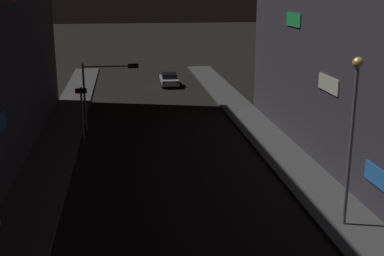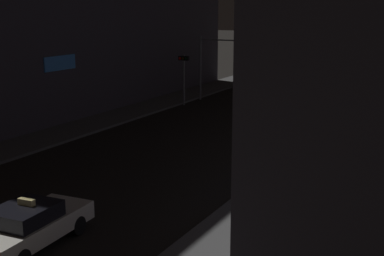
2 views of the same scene
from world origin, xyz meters
name	(u,v)px [view 2 (image 2 of 2)]	position (x,y,z in m)	size (l,w,h in m)	color
sidewalk_left	(161,103)	(-7.45, 30.82, 0.08)	(3.03, 65.64, 0.15)	#4C4C4C
sidewalk_right	(358,122)	(7.45, 30.82, 0.08)	(3.03, 65.64, 0.15)	#4C4C4C
taxi	(29,225)	(1.87, 7.04, 0.74)	(2.04, 4.54, 1.62)	silver
far_car	(344,74)	(2.24, 50.90, 0.73)	(1.84, 4.46, 1.42)	#B7B7BC
traffic_light_overhead	(219,55)	(-4.06, 34.12, 3.70)	(4.22, 0.41, 5.09)	slate
traffic_light_left_kerb	(184,69)	(-5.68, 31.31, 2.74)	(0.80, 0.42, 3.84)	slate
street_lamp_near_block	(283,65)	(7.09, 15.89, 5.18)	(0.48, 0.48, 7.64)	slate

